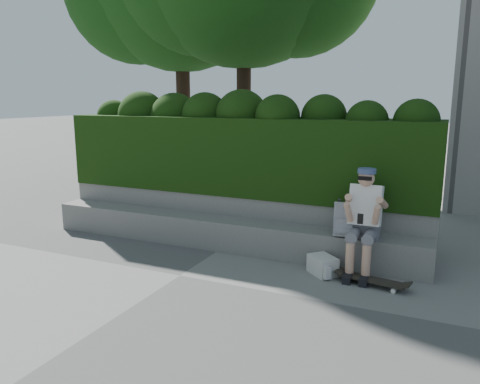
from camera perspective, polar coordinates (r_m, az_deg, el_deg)
The scene contains 8 objects.
ground at distance 6.18m, azimuth -7.33°, elevation -10.07°, with size 80.00×80.00×0.00m, color slate.
bench_ledge at distance 7.14m, azimuth -2.11°, elevation -5.08°, with size 6.00×0.45×0.45m, color gray.
planter_wall at distance 7.51m, azimuth -0.50°, elevation -3.04°, with size 6.00×0.50×0.75m, color gray.
hedge at distance 7.53m, azimuth 0.20°, elevation 4.56°, with size 6.00×1.00×1.20m, color black.
person at distance 6.20m, azimuth 14.91°, elevation -2.98°, with size 0.40×0.76×1.38m.
skateboard at distance 6.02m, azimuth 15.79°, elevation -10.30°, with size 0.83×0.33×0.09m.
backpack_plaid at distance 6.34m, azimuth 12.76°, elevation -3.27°, with size 0.31×0.16×0.45m, color #B8B8BD.
backpack_ground at distance 6.23m, azimuth 10.05°, elevation -8.79°, with size 0.37×0.26×0.24m, color silver.
Camera 1 is at (3.05, -4.87, 2.27)m, focal length 35.00 mm.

